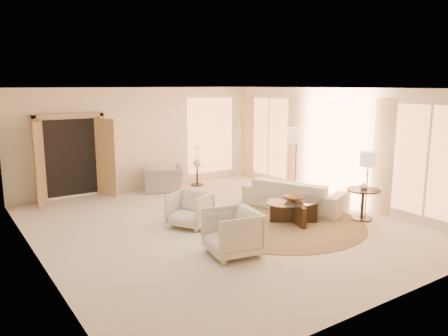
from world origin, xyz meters
TOP-DOWN VIEW (x-y plane):
  - room at (0.00, 0.00)m, footprint 7.04×8.04m
  - windows_right at (3.45, 0.10)m, footprint 0.10×6.40m
  - window_back_corner at (2.30, 3.95)m, footprint 1.70×0.10m
  - curtains_right at (3.40, 1.00)m, footprint 0.06×5.20m
  - french_doors at (-1.90, 3.82)m, footprint 1.95×0.66m
  - area_rug at (1.12, -0.66)m, footprint 3.98×3.98m
  - sofa at (2.18, 0.06)m, footprint 1.75×2.54m
  - armchair_left at (-0.54, 0.25)m, footprint 1.01×1.03m
  - armchair_right at (-0.69, -1.49)m, footprint 0.93×0.97m
  - accent_chair at (0.35, 3.29)m, footprint 1.23×1.06m
  - coffee_table at (1.39, -0.75)m, footprint 1.66×1.66m
  - end_table at (2.77, -1.42)m, footprint 0.71×0.71m
  - side_table at (1.48, 3.40)m, footprint 0.49×0.49m
  - floor_lamp_near at (2.82, 0.73)m, footprint 0.44×0.44m
  - floor_lamp_far at (2.84, -1.45)m, footprint 0.36×0.36m
  - bowl at (1.39, -0.75)m, footprint 0.46×0.46m
  - end_vase at (2.77, -1.42)m, footprint 0.18×0.18m
  - side_vase at (1.48, 3.40)m, footprint 0.27×0.27m

SIDE VIEW (x-z plane):
  - area_rug at x=1.12m, z-range 0.00..0.01m
  - coffee_table at x=1.39m, z-range 0.06..0.55m
  - side_table at x=1.48m, z-range 0.06..0.62m
  - sofa at x=2.18m, z-range 0.00..0.69m
  - armchair_left at x=-0.54m, z-range 0.00..0.79m
  - armchair_right at x=-0.69m, z-range 0.00..0.87m
  - accent_chair at x=0.35m, z-range 0.00..0.91m
  - end_table at x=2.77m, z-range 0.12..0.80m
  - bowl at x=1.39m, z-range 0.48..0.58m
  - side_vase at x=1.48m, z-range 0.56..0.81m
  - end_vase at x=2.77m, z-range 0.66..0.82m
  - french_doors at x=-1.90m, z-range -0.01..2.15m
  - floor_lamp_far at x=2.84m, z-range 0.52..1.99m
  - curtains_right at x=3.40m, z-range 0.00..2.60m
  - windows_right at x=3.45m, z-range 0.15..2.55m
  - window_back_corner at x=2.30m, z-range 0.15..2.55m
  - room at x=0.00m, z-range -0.02..2.81m
  - floor_lamp_near at x=2.82m, z-range 0.63..2.44m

